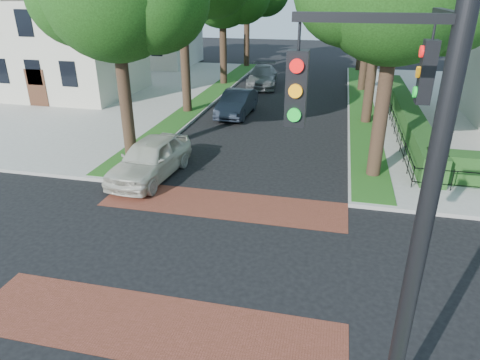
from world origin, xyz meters
name	(u,v)px	position (x,y,z in m)	size (l,w,h in m)	color
ground	(196,252)	(0.00, 0.00, 0.00)	(120.00, 120.00, 0.00)	black
sidewalk_nw	(36,89)	(-19.50, 19.00, 0.07)	(30.00, 30.00, 0.15)	gray
crosswalk_far	(223,204)	(0.00, 3.20, 0.01)	(9.00, 2.20, 0.01)	brown
crosswalk_near	(153,326)	(0.00, -3.20, 0.01)	(9.00, 2.20, 0.01)	brown
grass_strip_ne	(362,105)	(5.40, 19.10, 0.16)	(1.60, 29.80, 0.02)	#264C15
grass_strip_nw	(208,96)	(-5.40, 19.10, 0.16)	(1.60, 29.80, 0.02)	#264C15
hedge_main_road	(406,114)	(7.70, 15.00, 0.75)	(1.00, 18.00, 1.20)	#1F4417
fence_main_road	(391,116)	(6.90, 15.00, 0.60)	(0.06, 18.00, 0.90)	black
house_left_near	(63,24)	(-15.49, 17.99, 5.04)	(10.00, 9.00, 10.14)	beige
house_left_far	(147,13)	(-15.49, 31.99, 5.04)	(10.00, 9.00, 10.14)	beige
traffic_signal	(412,186)	(4.89, -4.41, 4.71)	(2.17, 2.00, 8.00)	black
parked_car_front	(150,158)	(-3.60, 5.00, 0.83)	(1.97, 4.89, 1.66)	beige
parked_car_middle	(237,103)	(-2.30, 15.19, 0.77)	(1.64, 4.69, 1.55)	#232934
parked_car_rear	(262,76)	(-2.30, 24.16, 0.80)	(2.25, 5.54, 1.61)	slate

